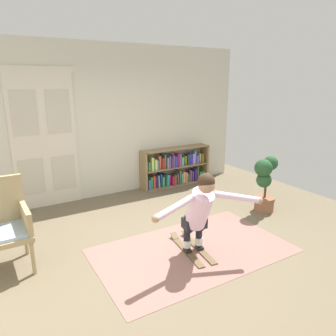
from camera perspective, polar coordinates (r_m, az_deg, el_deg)
The scene contains 9 objects.
ground_plane at distance 4.39m, azimuth 1.55°, elevation -14.67°, with size 7.20×7.20×0.00m, color brown.
back_wall at distance 6.20m, azimuth -11.33°, elevation 8.20°, with size 6.00×0.10×2.90m, color beige.
double_door at distance 5.90m, azimuth -21.52°, elevation 4.90°, with size 1.22×0.05×2.45m.
rug at distance 4.39m, azimuth 4.49°, elevation -14.65°, with size 2.58×1.55×0.01m, color #8A6157.
bookshelf at distance 6.84m, azimuth 1.18°, elevation -0.16°, with size 1.60×0.30×0.82m.
wicker_chair at distance 4.26m, azimuth -28.07°, elevation -8.86°, with size 0.62×0.62×1.10m.
potted_plant at distance 5.64m, azimuth 17.20°, elevation -2.48°, with size 0.51×0.36×0.97m.
skis_pair at distance 4.41m, azimuth 4.30°, elevation -14.25°, with size 0.38×0.91×0.07m.
person_skier at distance 3.96m, azimuth 5.81°, elevation -7.21°, with size 1.47×0.68×1.09m.
Camera 1 is at (-2.03, -3.21, 2.21)m, focal length 33.57 mm.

